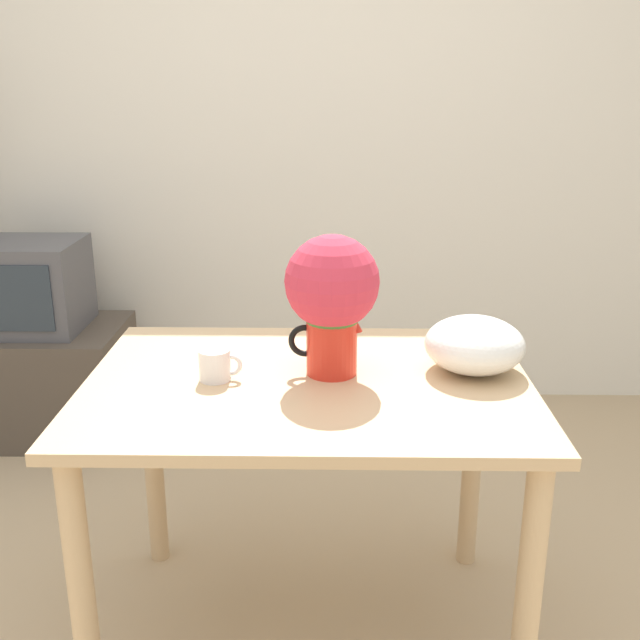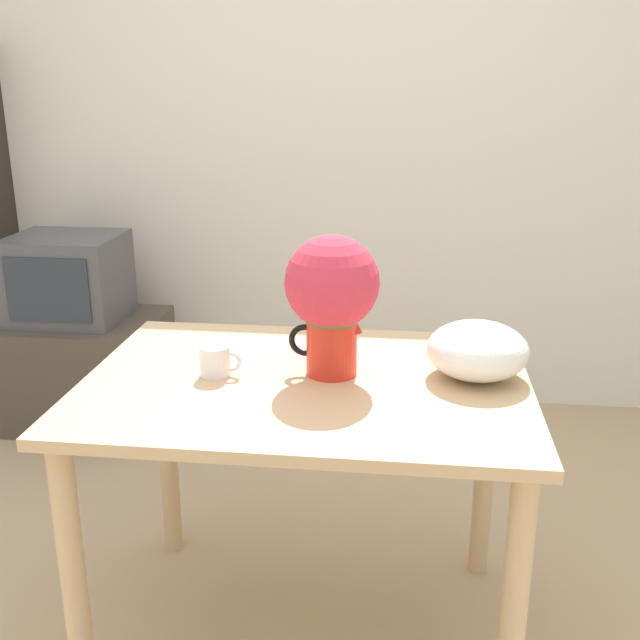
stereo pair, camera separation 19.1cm
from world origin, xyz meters
The scene contains 7 objects.
wall_back centered at (0.00, 1.94, 1.30)m, with size 8.00×0.05×2.60m.
table centered at (0.10, 0.20, 0.66)m, with size 1.14×0.82×0.79m.
flower_vase centered at (0.16, 0.24, 1.00)m, with size 0.24×0.24×0.37m.
coffee_mug centered at (-0.13, 0.19, 0.83)m, with size 0.11×0.08×0.08m.
white_bowl centered at (0.53, 0.26, 0.86)m, with size 0.26×0.26×0.15m.
tv_stand centered at (-1.15, 1.49, 0.24)m, with size 0.77×0.53×0.49m.
tv_set centered at (-1.15, 1.49, 0.68)m, with size 0.47×0.40×0.38m.
Camera 2 is at (0.35, -1.57, 1.52)m, focal length 42.00 mm.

